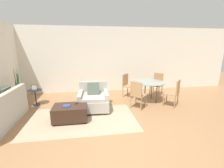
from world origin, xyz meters
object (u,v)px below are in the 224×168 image
picture_frame (34,87)px  book_stack (67,106)px  tv_remote_secondary (77,103)px  dining_chair_far_right (157,83)px  dining_chair_near_left (137,93)px  tv_remote_primary (66,108)px  dining_table (149,84)px  dining_chair_near_right (174,91)px  ottoman (70,112)px  side_table (35,94)px  armchair (94,99)px  potted_plant (19,96)px  dining_chair_far_left (127,84)px

picture_frame → book_stack: bearing=-48.1°
tv_remote_secondary → picture_frame: size_ratio=0.82×
picture_frame → dining_chair_far_right: (4.53, 0.41, -0.10)m
dining_chair_near_left → dining_chair_far_right: same height
book_stack → tv_remote_primary: 0.10m
tv_remote_primary → dining_table: (2.71, 1.23, 0.22)m
picture_frame → dining_chair_near_left: dining_chair_near_left is taller
tv_remote_secondary → dining_chair_near_right: dining_chair_near_right is taller
ottoman → dining_chair_near_right: 3.29m
tv_remote_primary → dining_chair_near_left: bearing=16.3°
picture_frame → side_table: bearing=90.0°
armchair → side_table: (-1.92, 0.65, 0.05)m
dining_chair_far_right → armchair: bearing=-157.8°
tv_remote_secondary → dining_table: dining_table is taller
side_table → dining_chair_far_right: bearing=5.1°
tv_remote_primary → potted_plant: potted_plant is taller
picture_frame → dining_chair_far_left: dining_chair_far_left is taller
book_stack → dining_chair_near_left: bearing=13.7°
picture_frame → dining_chair_near_left: size_ratio=0.20×
dining_chair_far_right → dining_table: bearing=-135.0°
picture_frame → armchair: bearing=-18.8°
potted_plant → picture_frame: (0.50, -0.01, 0.27)m
book_stack → tv_remote_secondary: book_stack is taller
armchair → ottoman: armchair is taller
dining_table → dining_chair_near_right: 0.89m
potted_plant → dining_chair_near_left: size_ratio=1.48×
book_stack → side_table: bearing=131.9°
dining_chair_far_right → potted_plant: bearing=-175.5°
armchair → tv_remote_secondary: bearing=-132.2°
side_table → potted_plant: bearing=178.6°
dining_chair_far_left → armchair: bearing=-142.1°
tv_remote_secondary → dining_table: size_ratio=0.13×
potted_plant → dining_chair_far_right: potted_plant is taller
armchair → dining_chair_near_right: size_ratio=1.07×
dining_chair_near_left → dining_chair_near_right: bearing=0.0°
ottoman → dining_chair_near_left: dining_chair_near_left is taller
tv_remote_secondary → ottoman: bearing=-140.7°
book_stack → side_table: 1.80m
ottoman → tv_remote_secondary: size_ratio=5.96×
tv_remote_secondary → picture_frame: (-1.45, 1.18, 0.19)m
side_table → picture_frame: picture_frame is taller
ottoman → dining_table: 2.88m
armchair → dining_chair_far_left: dining_chair_far_left is taller
dining_chair_far_left → picture_frame: bearing=-173.0°
dining_chair_near_right → potted_plant: bearing=170.4°
potted_plant → dining_table: (4.41, -0.23, 0.30)m
ottoman → book_stack: bearing=-161.5°
dining_table → armchair: bearing=-167.5°
armchair → dining_chair_near_right: dining_chair_near_right is taller
tv_remote_primary → potted_plant: bearing=139.4°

